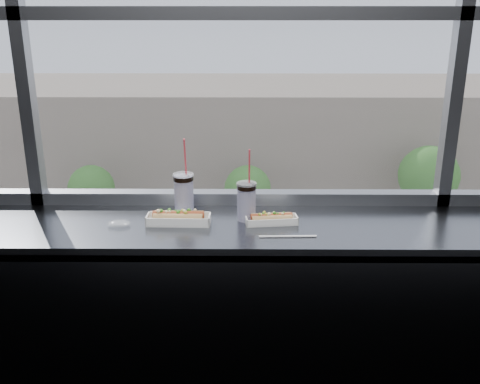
{
  "coord_description": "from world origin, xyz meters",
  "views": [
    {
      "loc": [
        0.02,
        -1.01,
        2.0
      ],
      "look_at": [
        0.0,
        1.23,
        1.25
      ],
      "focal_mm": 40.0,
      "sensor_mm": 36.0,
      "label": 1
    }
  ],
  "objects_px": {
    "soda_cup_right": "(247,199)",
    "car_far_b": "(286,243)",
    "tree_left": "(91,188)",
    "hotdog_tray_left": "(179,218)",
    "tree_right": "(429,176)",
    "hotdog_tray_right": "(271,219)",
    "pedestrian_d": "(392,225)",
    "pedestrian_a": "(168,217)",
    "car_far_c": "(461,244)",
    "tree_center": "(248,189)",
    "car_far_a": "(86,242)",
    "wrapper": "(119,223)",
    "car_near_d": "(427,330)",
    "loose_straw": "(288,236)",
    "car_near_b": "(24,325)",
    "car_near_c": "(226,327)",
    "soda_cup_left": "(184,191)"
  },
  "relations": [
    {
      "from": "soda_cup_right",
      "to": "car_far_b",
      "type": "distance_m",
      "value": 26.7
    },
    {
      "from": "tree_left",
      "to": "hotdog_tray_left",
      "type": "bearing_deg",
      "value": -72.51
    },
    {
      "from": "tree_right",
      "to": "hotdog_tray_right",
      "type": "bearing_deg",
      "value": -111.02
    },
    {
      "from": "pedestrian_d",
      "to": "pedestrian_a",
      "type": "height_order",
      "value": "pedestrian_a"
    },
    {
      "from": "pedestrian_a",
      "to": "car_far_c",
      "type": "bearing_deg",
      "value": 76.78
    },
    {
      "from": "tree_center",
      "to": "car_far_a",
      "type": "bearing_deg",
      "value": -155.45
    },
    {
      "from": "wrapper",
      "to": "pedestrian_a",
      "type": "relative_size",
      "value": 0.04
    },
    {
      "from": "soda_cup_right",
      "to": "pedestrian_d",
      "type": "height_order",
      "value": "soda_cup_right"
    },
    {
      "from": "tree_center",
      "to": "car_far_b",
      "type": "bearing_deg",
      "value": -62.44
    },
    {
      "from": "car_far_c",
      "to": "pedestrian_d",
      "type": "height_order",
      "value": "car_far_c"
    },
    {
      "from": "car_far_b",
      "to": "car_near_d",
      "type": "distance_m",
      "value": 9.45
    },
    {
      "from": "car_far_c",
      "to": "pedestrian_d",
      "type": "xyz_separation_m",
      "value": [
        -2.88,
        3.12,
        -0.16
      ]
    },
    {
      "from": "car_near_d",
      "to": "tree_left",
      "type": "height_order",
      "value": "tree_left"
    },
    {
      "from": "pedestrian_d",
      "to": "tree_left",
      "type": "xyz_separation_m",
      "value": [
        -18.03,
        0.88,
        1.94
      ]
    },
    {
      "from": "hotdog_tray_left",
      "to": "loose_straw",
      "type": "bearing_deg",
      "value": -16.27
    },
    {
      "from": "car_near_d",
      "to": "car_near_b",
      "type": "relative_size",
      "value": 0.87
    },
    {
      "from": "car_far_c",
      "to": "tree_left",
      "type": "distance_m",
      "value": 21.37
    },
    {
      "from": "wrapper",
      "to": "soda_cup_right",
      "type": "bearing_deg",
      "value": 8.03
    },
    {
      "from": "soda_cup_right",
      "to": "tree_center",
      "type": "bearing_deg",
      "value": 89.58
    },
    {
      "from": "soda_cup_right",
      "to": "wrapper",
      "type": "height_order",
      "value": "soda_cup_right"
    },
    {
      "from": "hotdog_tray_left",
      "to": "tree_left",
      "type": "xyz_separation_m",
      "value": [
        -8.91,
        28.28,
        -9.15
      ]
    },
    {
      "from": "hotdog_tray_right",
      "to": "car_near_b",
      "type": "bearing_deg",
      "value": 111.91
    },
    {
      "from": "hotdog_tray_left",
      "to": "car_near_b",
      "type": "distance_m",
      "value": 21.4
    },
    {
      "from": "pedestrian_a",
      "to": "tree_center",
      "type": "relative_size",
      "value": 0.52
    },
    {
      "from": "tree_left",
      "to": "tree_center",
      "type": "bearing_deg",
      "value": 0.0
    },
    {
      "from": "car_near_c",
      "to": "tree_right",
      "type": "bearing_deg",
      "value": -50.3
    },
    {
      "from": "car_far_b",
      "to": "tree_left",
      "type": "height_order",
      "value": "tree_left"
    },
    {
      "from": "car_far_a",
      "to": "car_near_c",
      "type": "bearing_deg",
      "value": -138.9
    },
    {
      "from": "loose_straw",
      "to": "tree_left",
      "type": "xyz_separation_m",
      "value": [
        -9.39,
        28.43,
        -9.13
      ]
    },
    {
      "from": "car_far_b",
      "to": "soda_cup_right",
      "type": "bearing_deg",
      "value": 176.17
    },
    {
      "from": "soda_cup_right",
      "to": "pedestrian_d",
      "type": "xyz_separation_m",
      "value": [
        8.81,
        27.34,
        -11.17
      ]
    },
    {
      "from": "car_near_b",
      "to": "car_near_d",
      "type": "bearing_deg",
      "value": -85.96
    },
    {
      "from": "car_near_c",
      "to": "car_near_b",
      "type": "bearing_deg",
      "value": 83.93
    },
    {
      "from": "wrapper",
      "to": "pedestrian_a",
      "type": "height_order",
      "value": "wrapper"
    },
    {
      "from": "wrapper",
      "to": "car_near_b",
      "type": "height_order",
      "value": "wrapper"
    },
    {
      "from": "soda_cup_left",
      "to": "car_far_b",
      "type": "relative_size",
      "value": 0.05
    },
    {
      "from": "car_far_b",
      "to": "car_near_c",
      "type": "xyz_separation_m",
      "value": [
        -2.99,
        -8.0,
        -0.14
      ]
    },
    {
      "from": "car_far_a",
      "to": "pedestrian_d",
      "type": "bearing_deg",
      "value": -83.19
    },
    {
      "from": "car_near_d",
      "to": "pedestrian_a",
      "type": "bearing_deg",
      "value": 44.53
    },
    {
      "from": "hotdog_tray_right",
      "to": "car_far_c",
      "type": "distance_m",
      "value": 29.03
    },
    {
      "from": "soda_cup_right",
      "to": "car_far_a",
      "type": "xyz_separation_m",
      "value": [
        -8.55,
        24.23,
        -10.98
      ]
    },
    {
      "from": "car_near_b",
      "to": "hotdog_tray_left",
      "type": "bearing_deg",
      "value": -148.36
    },
    {
      "from": "tree_center",
      "to": "car_near_b",
      "type": "bearing_deg",
      "value": -126.94
    },
    {
      "from": "soda_cup_left",
      "to": "loose_straw",
      "type": "relative_size",
      "value": 1.49
    },
    {
      "from": "car_near_c",
      "to": "car_far_b",
      "type": "bearing_deg",
      "value": -26.58
    },
    {
      "from": "hotdog_tray_right",
      "to": "car_near_d",
      "type": "relative_size",
      "value": 0.04
    },
    {
      "from": "wrapper",
      "to": "car_near_b",
      "type": "relative_size",
      "value": 0.02
    },
    {
      "from": "car_near_d",
      "to": "pedestrian_d",
      "type": "distance_m",
      "value": 11.22
    },
    {
      "from": "tree_left",
      "to": "tree_right",
      "type": "bearing_deg",
      "value": 0.0
    },
    {
      "from": "car_near_d",
      "to": "tree_left",
      "type": "relative_size",
      "value": 1.3
    }
  ]
}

